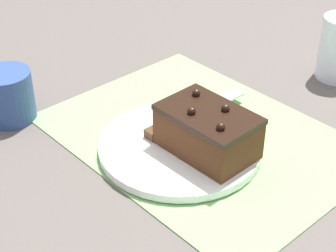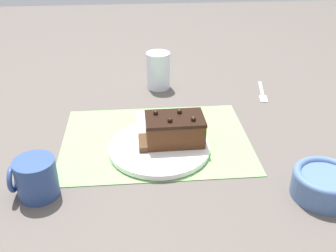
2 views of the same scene
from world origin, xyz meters
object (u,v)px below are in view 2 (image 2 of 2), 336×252
(serving_knife, at_px, (142,136))
(small_bowl, at_px, (324,183))
(dessert_fork, at_px, (262,93))
(chocolate_cake, at_px, (175,129))
(coffee_mug, at_px, (35,178))
(cake_plate, at_px, (159,148))
(drinking_glass, at_px, (158,70))

(serving_knife, distance_m, small_bowl, 0.42)
(serving_knife, height_order, dessert_fork, serving_knife)
(small_bowl, height_order, dessert_fork, small_bowl)
(serving_knife, relative_size, dessert_fork, 1.37)
(chocolate_cake, relative_size, coffee_mug, 1.53)
(coffee_mug, bearing_deg, cake_plate, -151.82)
(cake_plate, distance_m, coffee_mug, 0.29)
(cake_plate, bearing_deg, dessert_fork, -139.08)
(serving_knife, height_order, small_bowl, small_bowl)
(small_bowl, xyz_separation_m, dessert_fork, (-0.02, -0.48, -0.03))
(chocolate_cake, xyz_separation_m, dessert_fork, (-0.30, -0.28, -0.05))
(chocolate_cake, xyz_separation_m, drinking_glass, (0.02, -0.35, 0.01))
(cake_plate, xyz_separation_m, serving_knife, (0.04, -0.04, 0.01))
(cake_plate, distance_m, serving_knife, 0.06)
(chocolate_cake, xyz_separation_m, small_bowl, (-0.28, 0.21, -0.02))
(chocolate_cake, height_order, drinking_glass, drinking_glass)
(small_bowl, distance_m, dessert_fork, 0.48)
(cake_plate, xyz_separation_m, dessert_fork, (-0.34, -0.29, -0.01))
(coffee_mug, height_order, dessert_fork, coffee_mug)
(chocolate_cake, height_order, dessert_fork, chocolate_cake)
(drinking_glass, xyz_separation_m, small_bowl, (-0.29, 0.56, -0.03))
(drinking_glass, bearing_deg, small_bowl, 117.80)
(chocolate_cake, bearing_deg, cake_plate, 24.41)
(drinking_glass, bearing_deg, serving_knife, 79.59)
(dessert_fork, bearing_deg, cake_plate, 52.35)
(cake_plate, height_order, drinking_glass, drinking_glass)
(chocolate_cake, height_order, small_bowl, chocolate_cake)
(cake_plate, relative_size, dessert_fork, 1.59)
(drinking_glass, bearing_deg, coffee_mug, 61.29)
(small_bowl, height_order, coffee_mug, coffee_mug)
(serving_knife, distance_m, drinking_glass, 0.34)
(small_bowl, bearing_deg, cake_plate, -30.81)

